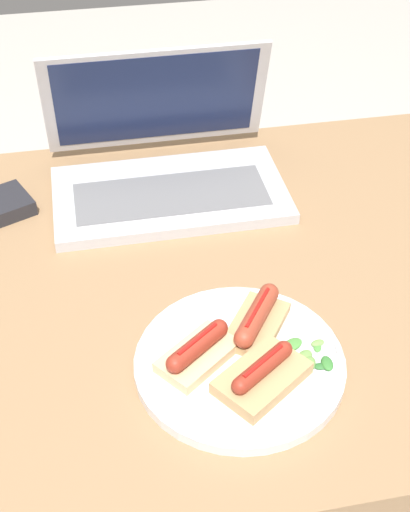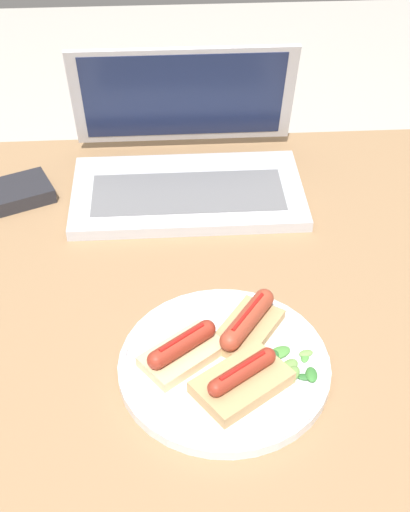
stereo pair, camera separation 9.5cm
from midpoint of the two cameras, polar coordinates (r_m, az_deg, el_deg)
The scene contains 8 objects.
desk at distance 1.06m, azimuth -2.31°, elevation -4.88°, with size 1.33×0.78×0.71m.
laptop at distance 1.17m, azimuth 0.84°, elevation 7.27°, with size 0.37×0.27×0.21m.
plate at distance 0.88m, azimuth 4.67°, elevation -8.79°, with size 0.26×0.26×0.02m.
sausage_toast_left at distance 0.90m, azimuth 6.43°, elevation -5.55°, with size 0.11×0.12×0.04m.
sausage_toast_middle at distance 0.84m, azimuth 6.25°, elevation -9.95°, with size 0.13×0.12×0.04m.
sausage_toast_right at distance 0.87m, azimuth 1.32°, elevation -7.68°, with size 0.11×0.11×0.04m.
salad_pile at distance 0.88m, azimuth 9.92°, elevation -8.74°, with size 0.07×0.07×0.01m.
external_drive at distance 1.18m, azimuth -12.92°, elevation 4.80°, with size 0.14×0.12×0.02m.
Camera 2 is at (0.04, -0.77, 1.38)m, focal length 50.00 mm.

